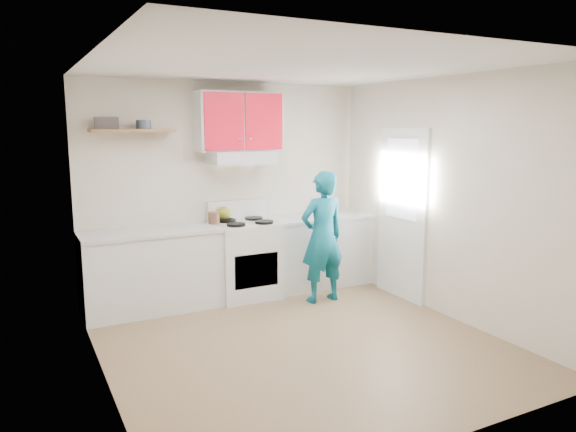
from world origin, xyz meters
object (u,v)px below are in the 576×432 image
kettle (223,213)px  person (322,237)px  tin (144,124)px  stove (246,260)px  crock (214,219)px

kettle → person: size_ratio=0.14×
tin → stove: bearing=-7.3°
stove → kettle: 0.64m
kettle → stove: bearing=-69.0°
tin → person: size_ratio=0.10×
stove → crock: size_ratio=5.62×
stove → person: (0.73, -0.58, 0.32)m
stove → person: size_ratio=0.59×
tin → crock: (0.77, -0.05, -1.11)m
crock → kettle: bearing=43.2°
kettle → tin: bearing=170.0°
tin → crock: 1.35m
kettle → person: person is taller
stove → crock: crock is taller
person → stove: bearing=-39.7°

